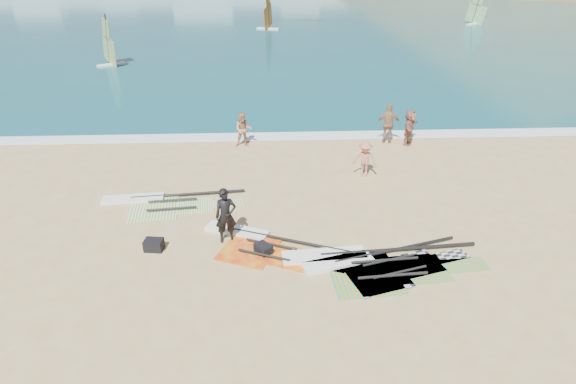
{
  "coord_description": "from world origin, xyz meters",
  "views": [
    {
      "loc": [
        -1.24,
        -11.32,
        8.79
      ],
      "look_at": [
        -0.52,
        4.0,
        1.0
      ],
      "focal_mm": 30.0,
      "sensor_mm": 36.0,
      "label": 1
    }
  ],
  "objects_px": {
    "rig_red": "(260,243)",
    "gear_bag_near": "(154,245)",
    "beachgoer_back": "(389,124)",
    "rig_orange": "(368,263)",
    "beachgoer_left": "(243,130)",
    "rig_green": "(161,203)",
    "person_wetsuit": "(226,216)",
    "beachgoer_mid": "(365,159)",
    "gear_bag_far": "(263,249)",
    "beachgoer_right": "(409,127)",
    "rig_grey": "(375,264)"
  },
  "relations": [
    {
      "from": "rig_orange",
      "to": "gear_bag_near",
      "type": "xyz_separation_m",
      "value": [
        -6.81,
        1.12,
        0.14
      ]
    },
    {
      "from": "rig_grey",
      "to": "rig_orange",
      "type": "height_order",
      "value": "rig_orange"
    },
    {
      "from": "rig_grey",
      "to": "beachgoer_left",
      "type": "xyz_separation_m",
      "value": [
        -4.41,
        10.36,
        0.8
      ]
    },
    {
      "from": "rig_green",
      "to": "rig_orange",
      "type": "bearing_deg",
      "value": -37.02
    },
    {
      "from": "person_wetsuit",
      "to": "beachgoer_left",
      "type": "height_order",
      "value": "person_wetsuit"
    },
    {
      "from": "rig_red",
      "to": "beachgoer_left",
      "type": "bearing_deg",
      "value": 117.87
    },
    {
      "from": "beachgoer_back",
      "to": "rig_grey",
      "type": "bearing_deg",
      "value": 86.08
    },
    {
      "from": "gear_bag_far",
      "to": "person_wetsuit",
      "type": "height_order",
      "value": "person_wetsuit"
    },
    {
      "from": "person_wetsuit",
      "to": "beachgoer_back",
      "type": "relative_size",
      "value": 0.96
    },
    {
      "from": "rig_red",
      "to": "beachgoer_mid",
      "type": "distance_m",
      "value": 6.85
    },
    {
      "from": "rig_grey",
      "to": "beachgoer_left",
      "type": "bearing_deg",
      "value": 96.33
    },
    {
      "from": "person_wetsuit",
      "to": "beachgoer_left",
      "type": "relative_size",
      "value": 1.13
    },
    {
      "from": "beachgoer_right",
      "to": "rig_grey",
      "type": "bearing_deg",
      "value": -174.61
    },
    {
      "from": "beachgoer_left",
      "to": "beachgoer_right",
      "type": "xyz_separation_m",
      "value": [
        8.2,
        -0.15,
        0.05
      ]
    },
    {
      "from": "gear_bag_far",
      "to": "beachgoer_back",
      "type": "relative_size",
      "value": 0.27
    },
    {
      "from": "beachgoer_back",
      "to": "rig_green",
      "type": "bearing_deg",
      "value": 41.74
    },
    {
      "from": "person_wetsuit",
      "to": "beachgoer_mid",
      "type": "distance_m",
      "value": 7.36
    },
    {
      "from": "rig_green",
      "to": "beachgoer_back",
      "type": "bearing_deg",
      "value": 24.55
    },
    {
      "from": "rig_green",
      "to": "beachgoer_mid",
      "type": "height_order",
      "value": "beachgoer_mid"
    },
    {
      "from": "beachgoer_mid",
      "to": "rig_grey",
      "type": "bearing_deg",
      "value": -79.54
    },
    {
      "from": "rig_grey",
      "to": "rig_red",
      "type": "relative_size",
      "value": 1.09
    },
    {
      "from": "beachgoer_back",
      "to": "beachgoer_left",
      "type": "bearing_deg",
      "value": 11.84
    },
    {
      "from": "rig_red",
      "to": "gear_bag_far",
      "type": "height_order",
      "value": "gear_bag_far"
    },
    {
      "from": "rig_green",
      "to": "gear_bag_far",
      "type": "relative_size",
      "value": 10.06
    },
    {
      "from": "rig_red",
      "to": "beachgoer_left",
      "type": "height_order",
      "value": "beachgoer_left"
    },
    {
      "from": "gear_bag_far",
      "to": "beachgoer_left",
      "type": "height_order",
      "value": "beachgoer_left"
    },
    {
      "from": "beachgoer_mid",
      "to": "beachgoer_back",
      "type": "height_order",
      "value": "beachgoer_back"
    },
    {
      "from": "beachgoer_right",
      "to": "beachgoer_mid",
      "type": "bearing_deg",
      "value": 167.45
    },
    {
      "from": "beachgoer_left",
      "to": "rig_green",
      "type": "bearing_deg",
      "value": -117.32
    },
    {
      "from": "beachgoer_mid",
      "to": "rig_red",
      "type": "bearing_deg",
      "value": -112.64
    },
    {
      "from": "gear_bag_far",
      "to": "beachgoer_left",
      "type": "xyz_separation_m",
      "value": [
        -0.96,
        9.52,
        0.69
      ]
    },
    {
      "from": "rig_grey",
      "to": "beachgoer_left",
      "type": "distance_m",
      "value": 11.28
    },
    {
      "from": "gear_bag_far",
      "to": "beachgoer_right",
      "type": "xyz_separation_m",
      "value": [
        7.25,
        9.37,
        0.74
      ]
    },
    {
      "from": "gear_bag_far",
      "to": "person_wetsuit",
      "type": "bearing_deg",
      "value": 145.54
    },
    {
      "from": "gear_bag_far",
      "to": "beachgoer_back",
      "type": "height_order",
      "value": "beachgoer_back"
    },
    {
      "from": "rig_grey",
      "to": "rig_red",
      "type": "bearing_deg",
      "value": 142.46
    },
    {
      "from": "rig_red",
      "to": "gear_bag_near",
      "type": "height_order",
      "value": "gear_bag_near"
    },
    {
      "from": "gear_bag_near",
      "to": "beachgoer_left",
      "type": "bearing_deg",
      "value": 74.13
    },
    {
      "from": "gear_bag_far",
      "to": "beachgoer_mid",
      "type": "xyz_separation_m",
      "value": [
        4.33,
        5.68,
        0.63
      ]
    },
    {
      "from": "gear_bag_near",
      "to": "beachgoer_back",
      "type": "relative_size",
      "value": 0.29
    },
    {
      "from": "rig_orange",
      "to": "beachgoer_mid",
      "type": "distance_m",
      "value": 6.54
    },
    {
      "from": "rig_red",
      "to": "gear_bag_far",
      "type": "bearing_deg",
      "value": -54.86
    },
    {
      "from": "person_wetsuit",
      "to": "beachgoer_right",
      "type": "distance_m",
      "value": 12.02
    },
    {
      "from": "beachgoer_back",
      "to": "rig_orange",
      "type": "bearing_deg",
      "value": 84.95
    },
    {
      "from": "gear_bag_far",
      "to": "person_wetsuit",
      "type": "relative_size",
      "value": 0.29
    },
    {
      "from": "beachgoer_left",
      "to": "rig_orange",
      "type": "bearing_deg",
      "value": -68.35
    },
    {
      "from": "beachgoer_left",
      "to": "beachgoer_back",
      "type": "xyz_separation_m",
      "value": [
        7.21,
        0.09,
        0.15
      ]
    },
    {
      "from": "gear_bag_far",
      "to": "beachgoer_right",
      "type": "relative_size",
      "value": 0.31
    },
    {
      "from": "rig_green",
      "to": "person_wetsuit",
      "type": "xyz_separation_m",
      "value": [
        2.73,
        -2.75,
        0.91
      ]
    },
    {
      "from": "gear_bag_far",
      "to": "beachgoer_left",
      "type": "distance_m",
      "value": 9.6
    }
  ]
}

